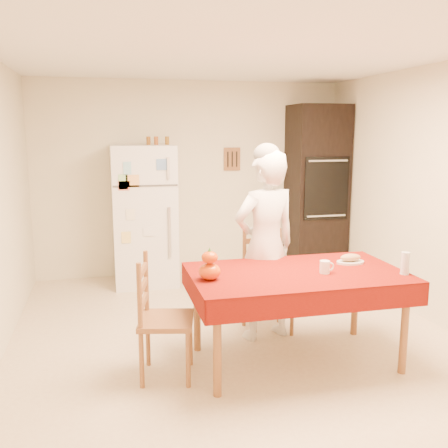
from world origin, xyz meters
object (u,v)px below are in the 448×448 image
object	(u,v)px
coffee_mug	(325,267)
chair_left	(158,313)
chair_far	(266,277)
bread_plate	(350,262)
seated_woman	(265,246)
pumpkin_lower	(210,271)
refrigerator	(144,215)
oven_cabinet	(316,190)
dining_table	(297,280)
wine_glass	(405,263)

from	to	relation	value
coffee_mug	chair_left	bearing A→B (deg)	175.65
chair_left	chair_far	bearing A→B (deg)	-44.25
coffee_mug	bread_plate	world-z (taller)	coffee_mug
chair_far	bread_plate	distance (m)	0.85
seated_woman	pumpkin_lower	bearing A→B (deg)	29.19
chair_far	chair_left	distance (m)	1.31
refrigerator	oven_cabinet	xyz separation A→B (m)	(2.28, 0.05, 0.25)
refrigerator	coffee_mug	distance (m)	2.84
oven_cabinet	dining_table	size ratio (longest dim) A/B	1.29
oven_cabinet	pumpkin_lower	distance (m)	3.27
seated_woman	coffee_mug	size ratio (longest dim) A/B	17.05
chair_left	coffee_mug	xyz separation A→B (m)	(1.31, -0.10, 0.30)
dining_table	pumpkin_lower	size ratio (longest dim) A/B	10.09
chair_left	wine_glass	size ratio (longest dim) A/B	5.40
chair_left	coffee_mug	distance (m)	1.34
dining_table	chair_far	xyz separation A→B (m)	(-0.02, 0.73, -0.18)
refrigerator	dining_table	xyz separation A→B (m)	(1.01, -2.48, -0.16)
oven_cabinet	refrigerator	bearing A→B (deg)	-178.82
chair_left	dining_table	bearing A→B (deg)	-77.95
chair_left	seated_woman	world-z (taller)	seated_woman
chair_far	seated_woman	world-z (taller)	seated_woman
wine_glass	bread_plate	world-z (taller)	wine_glass
dining_table	chair_far	world-z (taller)	chair_far
oven_cabinet	coffee_mug	bearing A→B (deg)	-112.39
dining_table	seated_woman	distance (m)	0.57
chair_far	chair_left	world-z (taller)	same
chair_left	seated_woman	size ratio (longest dim) A/B	0.56
oven_cabinet	seated_woman	size ratio (longest dim) A/B	1.29
oven_cabinet	wine_glass	world-z (taller)	oven_cabinet
chair_far	seated_woman	distance (m)	0.40
chair_left	bread_plate	xyz separation A→B (m)	(1.65, 0.13, 0.26)
refrigerator	seated_woman	distance (m)	2.14
refrigerator	seated_woman	world-z (taller)	seated_woman
seated_woman	coffee_mug	world-z (taller)	seated_woman
bread_plate	oven_cabinet	bearing A→B (deg)	72.86
seated_woman	wine_glass	xyz separation A→B (m)	(0.88, -0.80, -0.00)
refrigerator	chair_far	size ratio (longest dim) A/B	1.79
pumpkin_lower	bread_plate	bearing A→B (deg)	8.42
oven_cabinet	bread_plate	bearing A→B (deg)	-107.14
chair_far	chair_left	bearing A→B (deg)	-147.52
bread_plate	dining_table	bearing A→B (deg)	-165.72
refrigerator	wine_glass	xyz separation A→B (m)	(1.80, -2.74, -0.00)
oven_cabinet	dining_table	world-z (taller)	oven_cabinet
refrigerator	oven_cabinet	distance (m)	2.29
refrigerator	chair_far	distance (m)	2.04
chair_far	coffee_mug	xyz separation A→B (m)	(0.21, -0.82, 0.30)
seated_woman	pumpkin_lower	world-z (taller)	seated_woman
oven_cabinet	dining_table	bearing A→B (deg)	-116.77
oven_cabinet	wine_glass	bearing A→B (deg)	-99.80
chair_left	coffee_mug	bearing A→B (deg)	-81.96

